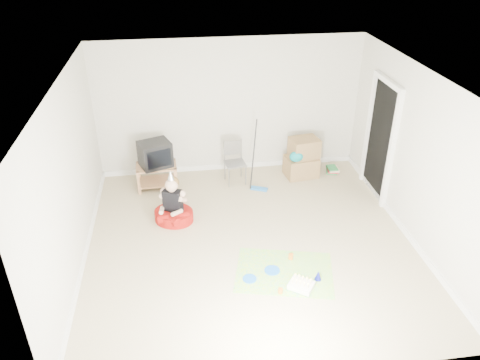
{
  "coord_description": "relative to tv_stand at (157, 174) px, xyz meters",
  "views": [
    {
      "loc": [
        -0.98,
        -5.79,
        4.43
      ],
      "look_at": [
        -0.1,
        0.4,
        0.9
      ],
      "focal_mm": 35.0,
      "sensor_mm": 36.0,
      "label": 1
    }
  ],
  "objects": [
    {
      "name": "tv_stand",
      "position": [
        0.0,
        0.0,
        0.0
      ],
      "size": [
        0.75,
        0.49,
        0.46
      ],
      "color": "#AA754C",
      "rests_on": "ground"
    },
    {
      "name": "party_mat",
      "position": [
        1.81,
        -2.7,
        -0.27
      ],
      "size": [
        1.56,
        1.28,
        0.01
      ],
      "primitive_type": "cube",
      "rotation": [
        0.0,
        0.0,
        -0.24
      ],
      "color": "#E63087",
      "rests_on": "ground"
    },
    {
      "name": "folding_chair",
      "position": [
        1.46,
        -0.01,
        0.12
      ],
      "size": [
        0.41,
        0.4,
        0.81
      ],
      "color": "gray",
      "rests_on": "ground"
    },
    {
      "name": "orange_cup_near",
      "position": [
        1.97,
        -2.42,
        -0.22
      ],
      "size": [
        0.07,
        0.07,
        0.08
      ],
      "primitive_type": "cylinder",
      "rotation": [
        0.0,
        0.0,
        -0.0
      ],
      "color": "orange",
      "rests_on": "party_mat"
    },
    {
      "name": "book_pile",
      "position": [
        3.43,
        0.11,
        -0.21
      ],
      "size": [
        0.28,
        0.32,
        0.12
      ],
      "color": "#2A8041",
      "rests_on": "ground"
    },
    {
      "name": "blue_plate_near",
      "position": [
        1.64,
        -2.65,
        -0.26
      ],
      "size": [
        0.26,
        0.26,
        0.01
      ],
      "primitive_type": "cylinder",
      "rotation": [
        0.0,
        0.0,
        0.17
      ],
      "color": "blue",
      "rests_on": "party_mat"
    },
    {
      "name": "crt_tv",
      "position": [
        0.0,
        -0.0,
        0.42
      ],
      "size": [
        0.66,
        0.61,
        0.46
      ],
      "primitive_type": "cube",
      "rotation": [
        0.0,
        0.0,
        0.36
      ],
      "color": "black",
      "rests_on": "tv_stand"
    },
    {
      "name": "seated_woman",
      "position": [
        0.28,
        -1.15,
        -0.06
      ],
      "size": [
        0.87,
        0.87,
        0.94
      ],
      "color": "#A1140E",
      "rests_on": "ground"
    },
    {
      "name": "cardboard_boxes",
      "position": [
        2.77,
        0.07,
        0.1
      ],
      "size": [
        0.67,
        0.55,
        0.76
      ],
      "color": "olive",
      "rests_on": "ground"
    },
    {
      "name": "orange_cup_far",
      "position": [
        1.66,
        -3.11,
        -0.23
      ],
      "size": [
        0.09,
        0.09,
        0.07
      ],
      "primitive_type": "cylinder",
      "rotation": [
        0.0,
        0.0,
        -0.57
      ],
      "color": "orange",
      "rests_on": "party_mat"
    },
    {
      "name": "blue_plate_far",
      "position": [
        1.29,
        -2.78,
        -0.26
      ],
      "size": [
        0.2,
        0.2,
        0.01
      ],
      "primitive_type": "cylinder",
      "rotation": [
        0.0,
        0.0,
        0.01
      ],
      "color": "blue",
      "rests_on": "party_mat"
    },
    {
      "name": "blue_party_hat",
      "position": [
        2.24,
        -2.92,
        -0.19
      ],
      "size": [
        0.14,
        0.14,
        0.15
      ],
      "primitive_type": "cone",
      "rotation": [
        0.0,
        0.0,
        -0.6
      ],
      "color": "#191EB3",
      "rests_on": "party_mat"
    },
    {
      "name": "ground",
      "position": [
        1.44,
        -1.93,
        -0.27
      ],
      "size": [
        5.0,
        5.0,
        0.0
      ],
      "primitive_type": "plane",
      "color": "#BEAD88",
      "rests_on": "ground"
    },
    {
      "name": "birthday_cake",
      "position": [
        1.96,
        -3.06,
        -0.23
      ],
      "size": [
        0.41,
        0.39,
        0.15
      ],
      "color": "white",
      "rests_on": "party_mat"
    },
    {
      "name": "floor_mop",
      "position": [
        1.86,
        -0.36,
        -0.01
      ],
      "size": [
        0.33,
        0.39,
        1.26
      ],
      "color": "#2A7BD3",
      "rests_on": "ground"
    },
    {
      "name": "doorway_recess",
      "position": [
        3.92,
        -0.73,
        0.75
      ],
      "size": [
        0.02,
        0.9,
        2.05
      ],
      "primitive_type": "cube",
      "color": "black",
      "rests_on": "ground"
    }
  ]
}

